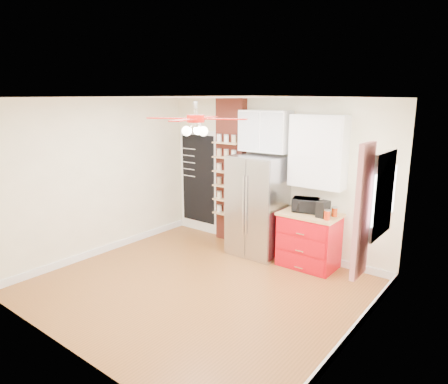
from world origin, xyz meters
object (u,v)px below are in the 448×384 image
Objects in this scene: ceiling_fan at (196,119)px; canister_left at (327,215)px; pantry_jar_oats at (219,167)px; red_cabinet at (309,240)px; toaster_oven at (306,205)px; fridge at (258,206)px; coffee_maker at (323,209)px.

ceiling_fan is 9.78× the size of canister_left.
ceiling_fan is at bearing -60.15° from pantry_jar_oats.
pantry_jar_oats is at bearing 177.14° from red_cabinet.
canister_left is at bearing -40.02° from toaster_oven.
canister_left is (1.33, -0.12, 0.10)m from fridge.
pantry_jar_oats is (-1.94, 0.10, 0.98)m from red_cabinet.
ceiling_fan is at bearing -130.18° from canister_left.
toaster_oven is (0.82, 1.72, -1.41)m from ceiling_fan.
pantry_jar_oats is (-0.97, 0.15, 0.56)m from fridge.
ceiling_fan is 2.43m from coffee_maker.
fridge is at bearing 91.76° from ceiling_fan.
fridge reaches higher than red_cabinet.
fridge is at bearing -8.61° from pantry_jar_oats.
pantry_jar_oats is at bearing -176.44° from coffee_maker.
toaster_oven is at bearing 161.45° from red_cabinet.
canister_left is 1.16× the size of pantry_jar_oats.
fridge is 1.33m from canister_left.
red_cabinet is 2.29× the size of toaster_oven.
canister_left reaches higher than red_cabinet.
canister_left is at bearing -5.12° from fridge.
red_cabinet is 0.67× the size of ceiling_fan.
ceiling_fan is 11.37× the size of pantry_jar_oats.
red_cabinet is at bearing -2.86° from pantry_jar_oats.
red_cabinet is (0.97, 0.05, -0.42)m from fridge.
red_cabinet is at bearing 61.29° from ceiling_fan.
coffee_maker is at bearing 54.14° from ceiling_fan.
fridge is at bearing -173.02° from coffee_maker.
red_cabinet is 3.70× the size of coffee_maker.
pantry_jar_oats reaches higher than red_cabinet.
coffee_maker is (1.21, -0.02, 0.15)m from fridge.
ceiling_fan reaches higher than canister_left.
coffee_maker is 2.06× the size of pantry_jar_oats.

